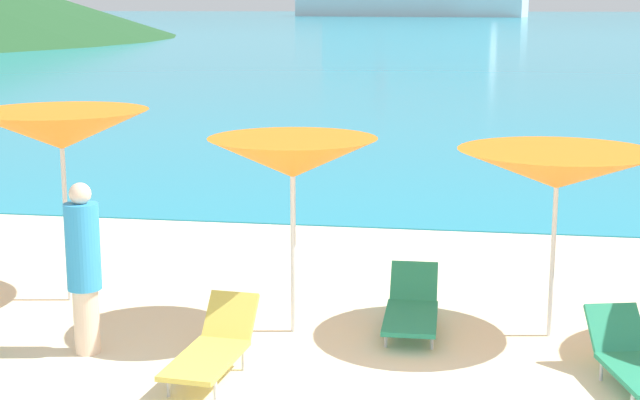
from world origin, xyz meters
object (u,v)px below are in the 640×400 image
Objects in this scene: umbrella_5 at (557,170)px; lounge_chair_7 at (213,347)px; lounge_chair_0 at (412,307)px; umbrella_4 at (293,158)px; umbrella_3 at (61,130)px; lounge_chair_4 at (635,359)px; beachgoer_0 at (84,264)px.

lounge_chair_7 is (-3.28, -1.71, -1.53)m from umbrella_5.
umbrella_5 is 1.53× the size of lounge_chair_0.
umbrella_4 reaches higher than lounge_chair_7.
umbrella_3 is 4.58m from lounge_chair_0.
umbrella_4 reaches higher than umbrella_5.
umbrella_4 is at bearing 149.32° from lounge_chair_4.
umbrella_4 is at bearing -173.63° from umbrella_5.
umbrella_5 reaches higher than lounge_chair_7.
lounge_chair_0 is at bearing 105.45° from beachgoer_0.
umbrella_4 is 3.96m from lounge_chair_4.
umbrella_4 is at bearing 111.16° from beachgoer_0.
lounge_chair_4 is 5.46m from beachgoer_0.
beachgoer_0 is (-5.42, 0.03, 0.67)m from lounge_chair_4.
umbrella_3 is at bearing 176.37° from umbrella_5.
umbrella_3 is 1.08× the size of umbrella_4.
umbrella_4 is 1.44× the size of lounge_chair_0.
umbrella_3 is at bearing 167.01° from umbrella_4.
beachgoer_0 is (-1.46, 0.42, 0.64)m from lounge_chair_7.
beachgoer_0 is at bearing -60.83° from umbrella_3.
lounge_chair_7 is at bearing 68.80° from beachgoer_0.
lounge_chair_4 is (6.35, -1.69, -1.80)m from umbrella_3.
umbrella_3 reaches higher than umbrella_4.
umbrella_4 is 1.44× the size of lounge_chair_7.
beachgoer_0 is (-3.25, -1.23, 0.68)m from lounge_chair_0.
lounge_chair_7 is (2.38, -2.07, -1.78)m from umbrella_3.
umbrella_4 is 2.21m from lounge_chair_7.
lounge_chair_7 is at bearing -138.68° from lounge_chair_0.
lounge_chair_4 reaches higher than lounge_chair_0.
umbrella_3 is 2.98m from umbrella_4.
umbrella_3 is at bearing 150.89° from lounge_chair_4.
beachgoer_0 reaches higher than lounge_chair_7.
umbrella_3 is 6.81m from lounge_chair_4.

